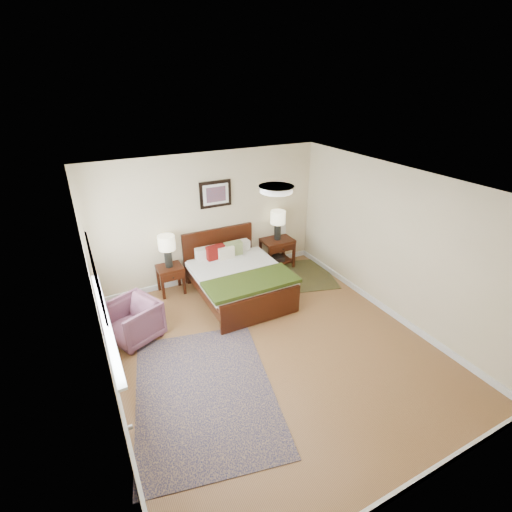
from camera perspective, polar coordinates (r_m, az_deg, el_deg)
name	(u,v)px	position (r m, az deg, el deg)	size (l,w,h in m)	color
floor	(272,347)	(5.79, 2.54, -13.88)	(5.00, 5.00, 0.00)	olive
back_wall	(209,219)	(7.15, -7.21, 5.73)	(4.50, 0.04, 2.50)	beige
front_wall	(424,406)	(3.59, 24.40, -20.33)	(4.50, 0.04, 2.50)	beige
left_wall	(100,320)	(4.55, -22.93, -9.11)	(0.04, 5.00, 2.50)	beige
right_wall	(395,244)	(6.40, 20.60, 1.67)	(0.04, 5.00, 2.50)	beige
ceiling	(276,186)	(4.60, 3.16, 10.71)	(4.50, 5.00, 0.02)	white
window	(96,282)	(5.10, -23.45, -3.62)	(0.11, 2.72, 1.32)	silver
door	(134,460)	(3.37, -18.27, -27.68)	(0.06, 1.00, 2.18)	silver
ceil_fixture	(276,189)	(4.61, 3.15, 10.29)	(0.44, 0.44, 0.08)	white
bed	(237,274)	(6.74, -2.92, -2.72)	(1.57, 1.89, 1.02)	#371308
wall_art	(216,194)	(7.02, -6.24, 9.45)	(0.62, 0.05, 0.50)	black
nightstand_left	(170,273)	(7.04, -13.05, -2.53)	(0.45, 0.41, 0.54)	#371308
nightstand_right	(277,250)	(7.83, 3.31, 0.93)	(0.64, 0.48, 0.63)	#371308
lamp_left	(167,246)	(6.82, -13.54, 1.50)	(0.30, 0.30, 0.61)	black
lamp_right	(278,220)	(7.58, 3.38, 5.48)	(0.30, 0.30, 0.61)	black
armchair	(133,321)	(6.06, -18.42, -9.47)	(0.70, 0.72, 0.66)	brown
rug_persian	(205,392)	(5.19, -7.88, -19.95)	(1.74, 2.45, 0.01)	#0B1338
rug_navy	(309,274)	(7.74, 8.21, -2.81)	(0.87, 1.30, 0.01)	black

